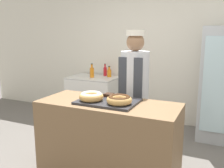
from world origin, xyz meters
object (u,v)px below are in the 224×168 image
at_px(donut_chocolate_glaze, 119,99).
at_px(brownie_back_right, 120,96).
at_px(brownie_back_left, 109,95).
at_px(donut_light_glaze, 91,96).
at_px(beverage_fridge, 221,84).
at_px(baker_person, 134,93).
at_px(serving_tray, 108,101).
at_px(bottle_orange, 92,72).
at_px(bottle_red, 105,71).
at_px(chest_freezer, 93,98).
at_px(bottle_orange_b, 109,73).

bearing_deg(donut_chocolate_glaze, brownie_back_right, 112.02).
xyz_separation_m(brownie_back_left, brownie_back_right, (0.13, 0.00, 0.00)).
bearing_deg(donut_light_glaze, beverage_fridge, 56.41).
xyz_separation_m(donut_light_glaze, baker_person, (0.24, 0.65, -0.09)).
bearing_deg(baker_person, donut_chocolate_glaze, -83.57).
relative_size(serving_tray, brownie_back_right, 6.57).
xyz_separation_m(donut_light_glaze, donut_chocolate_glaze, (0.32, 0.00, 0.00)).
distance_m(donut_chocolate_glaze, bottle_orange, 2.19).
height_order(serving_tray, baker_person, baker_person).
xyz_separation_m(brownie_back_right, bottle_red, (-1.07, 1.80, -0.04)).
height_order(donut_chocolate_glaze, bottle_orange, bottle_orange).
xyz_separation_m(donut_light_glaze, brownie_back_right, (0.22, 0.23, -0.03)).
relative_size(brownie_back_right, beverage_fridge, 0.06).
relative_size(brownie_back_left, baker_person, 0.06).
distance_m(beverage_fridge, chest_freezer, 2.24).
distance_m(donut_chocolate_glaze, baker_person, 0.66).
xyz_separation_m(serving_tray, bottle_red, (-1.00, 1.96, -0.01)).
height_order(brownie_back_left, bottle_orange_b, bottle_orange_b).
bearing_deg(brownie_back_left, bottle_red, 117.42).
distance_m(serving_tray, baker_person, 0.59).
bearing_deg(donut_light_glaze, bottle_orange, 119.08).
xyz_separation_m(donut_chocolate_glaze, beverage_fridge, (0.89, 1.82, -0.11)).
height_order(serving_tray, brownie_back_right, brownie_back_right).
distance_m(bottle_orange, bottle_orange_b, 0.33).
distance_m(brownie_back_left, brownie_back_right, 0.13).
distance_m(donut_light_glaze, bottle_orange_b, 2.09).
bearing_deg(bottle_orange, bottle_orange_b, 36.37).
distance_m(serving_tray, donut_light_glaze, 0.18).
height_order(donut_chocolate_glaze, chest_freezer, donut_chocolate_glaze).
height_order(baker_person, bottle_orange, baker_person).
relative_size(beverage_fridge, bottle_orange_b, 8.41).
height_order(donut_light_glaze, donut_chocolate_glaze, same).
bearing_deg(serving_tray, chest_freezer, 123.32).
xyz_separation_m(brownie_back_left, chest_freezer, (-1.08, 1.59, -0.53)).
bearing_deg(bottle_orange_b, donut_chocolate_glaze, -62.08).
height_order(donut_light_glaze, brownie_back_right, donut_light_glaze).
height_order(donut_light_glaze, brownie_back_left, donut_light_glaze).
relative_size(donut_light_glaze, baker_person, 0.15).
height_order(serving_tray, brownie_back_left, brownie_back_left).
height_order(brownie_back_right, beverage_fridge, beverage_fridge).
bearing_deg(bottle_orange_b, brownie_back_right, -61.34).
bearing_deg(serving_tray, brownie_back_right, 67.27).
bearing_deg(beverage_fridge, bottle_red, 173.98).
bearing_deg(beverage_fridge, serving_tray, -121.00).
distance_m(serving_tray, bottle_red, 2.20).
bearing_deg(brownie_back_left, bottle_orange, 125.01).
relative_size(brownie_back_right, baker_person, 0.06).
relative_size(serving_tray, bottle_red, 2.65).
height_order(chest_freezer, bottle_red, bottle_red).
distance_m(donut_chocolate_glaze, bottle_orange_b, 2.22).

